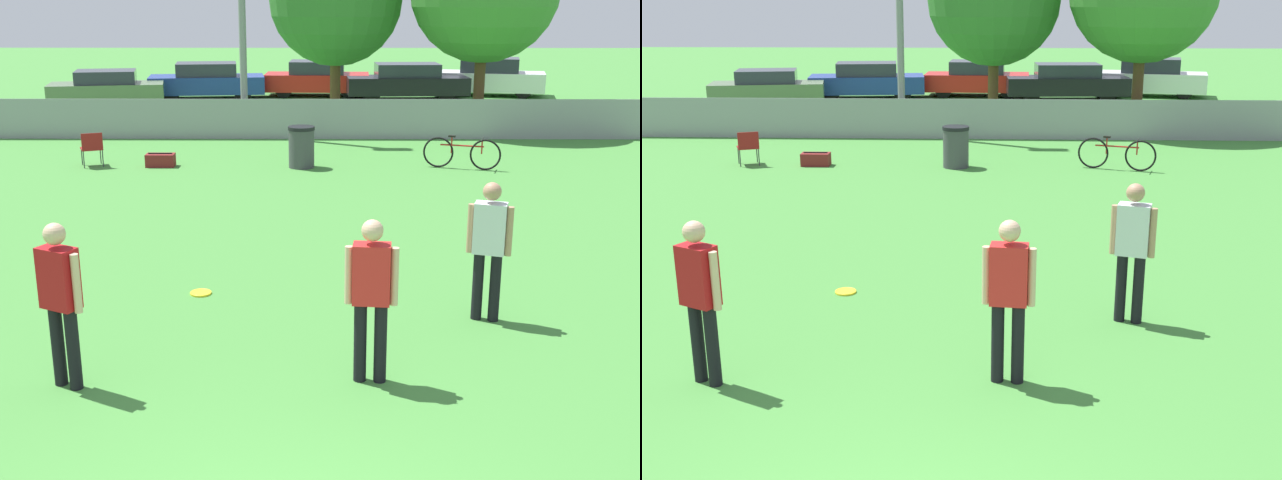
# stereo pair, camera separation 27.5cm
# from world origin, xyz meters

# --- Properties ---
(fence_backline) EXTENTS (26.92, 0.07, 1.21)m
(fence_backline) POSITION_xyz_m (0.00, 18.00, 0.55)
(fence_backline) COLOR gray
(fence_backline) RESTS_ON ground_plane
(player_receiver_white) EXTENTS (0.51, 0.32, 1.71)m
(player_receiver_white) POSITION_xyz_m (2.27, 5.00, 0.98)
(player_receiver_white) COLOR black
(player_receiver_white) RESTS_ON ground_plane
(player_defender_red) EXTENTS (0.53, 0.26, 1.71)m
(player_defender_red) POSITION_xyz_m (0.79, 3.36, 0.98)
(player_defender_red) COLOR black
(player_defender_red) RESTS_ON ground_plane
(player_thrower_red) EXTENTS (0.48, 0.36, 1.71)m
(player_thrower_red) POSITION_xyz_m (-2.26, 3.21, 0.98)
(player_thrower_red) COLOR black
(player_thrower_red) RESTS_ON ground_plane
(frisbee_disc) EXTENTS (0.28, 0.28, 0.03)m
(frisbee_disc) POSITION_xyz_m (-1.32, 5.85, 0.01)
(frisbee_disc) COLOR yellow
(frisbee_disc) RESTS_ON ground_plane
(folding_chair_sideline) EXTENTS (0.62, 0.62, 0.80)m
(folding_chair_sideline) POSITION_xyz_m (-5.07, 14.16, 0.47)
(folding_chair_sideline) COLOR #333338
(folding_chair_sideline) RESTS_ON ground_plane
(bicycle_sideline) EXTENTS (1.71, 0.63, 0.76)m
(bicycle_sideline) POSITION_xyz_m (3.43, 13.98, 0.37)
(bicycle_sideline) COLOR black
(bicycle_sideline) RESTS_ON ground_plane
(trash_bin) EXTENTS (0.62, 0.62, 0.95)m
(trash_bin) POSITION_xyz_m (-0.23, 14.12, 0.48)
(trash_bin) COLOR #3F3F44
(trash_bin) RESTS_ON ground_plane
(gear_bag_sideline) EXTENTS (0.65, 0.36, 0.32)m
(gear_bag_sideline) POSITION_xyz_m (-3.51, 14.19, 0.15)
(gear_bag_sideline) COLOR maroon
(gear_bag_sideline) RESTS_ON ground_plane
(parked_car_olive) EXTENTS (4.29, 2.50, 1.27)m
(parked_car_olive) POSITION_xyz_m (-7.58, 25.03, 0.63)
(parked_car_olive) COLOR black
(parked_car_olive) RESTS_ON ground_plane
(parked_car_blue) EXTENTS (4.56, 2.37, 1.37)m
(parked_car_blue) POSITION_xyz_m (-4.27, 27.17, 0.68)
(parked_car_blue) COLOR black
(parked_car_blue) RESTS_ON ground_plane
(parked_car_red) EXTENTS (4.15, 1.99, 1.37)m
(parked_car_red) POSITION_xyz_m (-0.03, 28.19, 0.68)
(parked_car_red) COLOR black
(parked_car_red) RESTS_ON ground_plane
(parked_car_dark) EXTENTS (4.67, 1.96, 1.36)m
(parked_car_dark) POSITION_xyz_m (3.42, 27.00, 0.67)
(parked_car_dark) COLOR black
(parked_car_dark) RESTS_ON ground_plane
(parked_car_white) EXTENTS (4.56, 2.53, 1.48)m
(parked_car_white) POSITION_xyz_m (6.82, 28.36, 0.71)
(parked_car_white) COLOR black
(parked_car_white) RESTS_ON ground_plane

